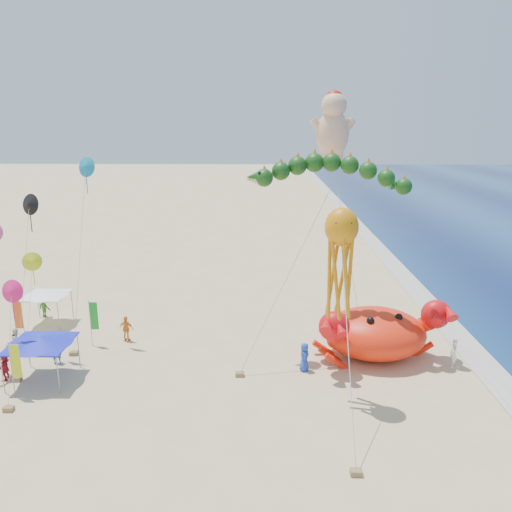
{
  "coord_description": "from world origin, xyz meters",
  "views": [
    {
      "loc": [
        -1.38,
        -27.37,
        14.26
      ],
      "look_at": [
        -2.0,
        2.0,
        6.5
      ],
      "focal_mm": 35.0,
      "sensor_mm": 36.0,
      "label": 1
    }
  ],
  "objects": [
    {
      "name": "canopy_blue",
      "position": [
        -14.16,
        -1.6,
        2.44
      ],
      "size": [
        3.63,
        3.63,
        2.71
      ],
      "color": "gray",
      "rests_on": "ground"
    },
    {
      "name": "foam_strip",
      "position": [
        12.0,
        0.0,
        0.01
      ],
      "size": [
        320.0,
        320.0,
        0.0
      ],
      "primitive_type": "plane",
      "color": "silver",
      "rests_on": "ground"
    },
    {
      "name": "octopus_kite",
      "position": [
        2.36,
        -3.06,
        7.91
      ],
      "size": [
        1.69,
        7.29,
        10.32
      ],
      "color": "orange",
      "rests_on": "ground"
    },
    {
      "name": "canopy_white",
      "position": [
        -17.35,
        6.59,
        2.44
      ],
      "size": [
        3.1,
        3.1,
        2.71
      ],
      "color": "gray",
      "rests_on": "ground"
    },
    {
      "name": "dragon_kite",
      "position": [
        2.41,
        2.74,
        11.16
      ],
      "size": [
        10.46,
        4.97,
        12.27
      ],
      "color": "#133F11",
      "rests_on": "ground"
    },
    {
      "name": "feather_flags",
      "position": [
        -15.78,
        -0.2,
        2.01
      ],
      "size": [
        5.77,
        6.64,
        3.2
      ],
      "color": "gray",
      "rests_on": "ground"
    },
    {
      "name": "small_kites",
      "position": [
        -16.15,
        2.68,
        7.02
      ],
      "size": [
        8.08,
        10.24,
        12.32
      ],
      "color": "#CC447C",
      "rests_on": "ground"
    },
    {
      "name": "cherub_kite",
      "position": [
        3.4,
        9.95,
        14.18
      ],
      "size": [
        3.19,
        7.82,
        16.63
      ],
      "color": "#EFB992",
      "rests_on": "ground"
    },
    {
      "name": "ground",
      "position": [
        0.0,
        0.0,
        0.0
      ],
      "size": [
        320.0,
        320.0,
        0.0
      ],
      "primitive_type": "plane",
      "color": "#D1B784",
      "rests_on": "ground"
    },
    {
      "name": "beachgoers",
      "position": [
        -11.22,
        2.02,
        0.85
      ],
      "size": [
        29.1,
        10.96,
        1.78
      ],
      "color": "silver",
      "rests_on": "ground"
    },
    {
      "name": "crab_inflatable",
      "position": [
        5.49,
        1.81,
        1.68
      ],
      "size": [
        8.7,
        6.99,
        3.81
      ],
      "color": "#FC280D",
      "rests_on": "ground"
    }
  ]
}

